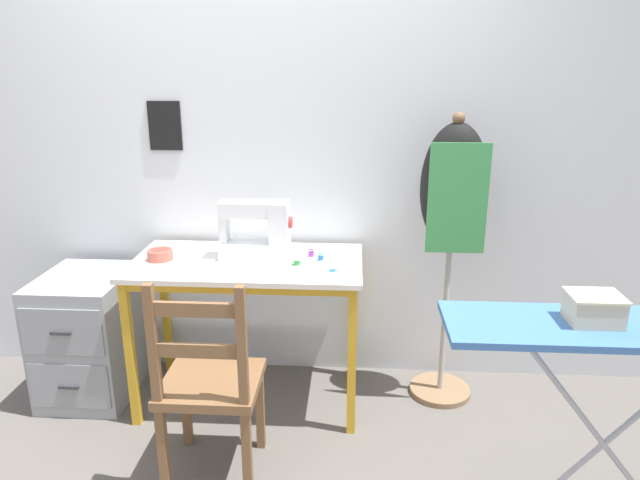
{
  "coord_description": "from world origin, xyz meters",
  "views": [
    {
      "loc": [
        0.52,
        -2.3,
        1.68
      ],
      "look_at": [
        0.36,
        0.27,
        0.89
      ],
      "focal_mm": 32.0,
      "sensor_mm": 36.0,
      "label": 1
    }
  ],
  "objects_px": {
    "thread_spool_far_edge": "(321,257)",
    "ironing_board": "(622,339)",
    "thread_spool_mid_table": "(311,253)",
    "fabric_bowl": "(160,254)",
    "thread_spool_near_machine": "(297,262)",
    "wooden_chair": "(210,385)",
    "storage_box": "(594,308)",
    "dress_form": "(453,202)",
    "sewing_machine": "(259,231)",
    "scissors": "(340,271)",
    "filing_cabinet": "(90,335)"
  },
  "relations": [
    {
      "from": "fabric_bowl",
      "to": "thread_spool_far_edge",
      "type": "relative_size",
      "value": 3.42
    },
    {
      "from": "wooden_chair",
      "to": "ironing_board",
      "type": "distance_m",
      "value": 1.53
    },
    {
      "from": "wooden_chair",
      "to": "dress_form",
      "type": "height_order",
      "value": "dress_form"
    },
    {
      "from": "wooden_chair",
      "to": "storage_box",
      "type": "height_order",
      "value": "storage_box"
    },
    {
      "from": "thread_spool_near_machine",
      "to": "thread_spool_far_edge",
      "type": "bearing_deg",
      "value": 34.94
    },
    {
      "from": "wooden_chair",
      "to": "storage_box",
      "type": "relative_size",
      "value": 5.49
    },
    {
      "from": "thread_spool_near_machine",
      "to": "thread_spool_far_edge",
      "type": "distance_m",
      "value": 0.13
    },
    {
      "from": "sewing_machine",
      "to": "thread_spool_far_edge",
      "type": "relative_size",
      "value": 9.72
    },
    {
      "from": "fabric_bowl",
      "to": "thread_spool_mid_table",
      "type": "xyz_separation_m",
      "value": [
        0.73,
        0.09,
        -0.01
      ]
    },
    {
      "from": "thread_spool_mid_table",
      "to": "thread_spool_near_machine",
      "type": "bearing_deg",
      "value": -113.94
    },
    {
      "from": "scissors",
      "to": "sewing_machine",
      "type": "bearing_deg",
      "value": 157.21
    },
    {
      "from": "thread_spool_near_machine",
      "to": "dress_form",
      "type": "xyz_separation_m",
      "value": [
        0.74,
        0.16,
        0.26
      ]
    },
    {
      "from": "fabric_bowl",
      "to": "thread_spool_near_machine",
      "type": "relative_size",
      "value": 2.78
    },
    {
      "from": "fabric_bowl",
      "to": "ironing_board",
      "type": "xyz_separation_m",
      "value": [
        1.82,
        -0.86,
        0.04
      ]
    },
    {
      "from": "fabric_bowl",
      "to": "ironing_board",
      "type": "distance_m",
      "value": 2.01
    },
    {
      "from": "fabric_bowl",
      "to": "scissors",
      "type": "bearing_deg",
      "value": -6.84
    },
    {
      "from": "fabric_bowl",
      "to": "wooden_chair",
      "type": "xyz_separation_m",
      "value": [
        0.37,
        -0.57,
        -0.36
      ]
    },
    {
      "from": "wooden_chair",
      "to": "storage_box",
      "type": "xyz_separation_m",
      "value": [
        1.35,
        -0.28,
        0.5
      ]
    },
    {
      "from": "thread_spool_mid_table",
      "to": "dress_form",
      "type": "bearing_deg",
      "value": 2.68
    },
    {
      "from": "sewing_machine",
      "to": "ironing_board",
      "type": "bearing_deg",
      "value": -34.53
    },
    {
      "from": "sewing_machine",
      "to": "thread_spool_near_machine",
      "type": "xyz_separation_m",
      "value": [
        0.2,
        -0.1,
        -0.12
      ]
    },
    {
      "from": "thread_spool_mid_table",
      "to": "fabric_bowl",
      "type": "bearing_deg",
      "value": -172.92
    },
    {
      "from": "scissors",
      "to": "thread_spool_near_machine",
      "type": "height_order",
      "value": "thread_spool_near_machine"
    },
    {
      "from": "thread_spool_near_machine",
      "to": "filing_cabinet",
      "type": "xyz_separation_m",
      "value": [
        -1.1,
        0.07,
        -0.45
      ]
    },
    {
      "from": "thread_spool_mid_table",
      "to": "thread_spool_far_edge",
      "type": "xyz_separation_m",
      "value": [
        0.05,
        -0.05,
        -0.0
      ]
    },
    {
      "from": "filing_cabinet",
      "to": "dress_form",
      "type": "xyz_separation_m",
      "value": [
        1.84,
        0.09,
        0.72
      ]
    },
    {
      "from": "sewing_machine",
      "to": "thread_spool_mid_table",
      "type": "relative_size",
      "value": 9.39
    },
    {
      "from": "thread_spool_mid_table",
      "to": "thread_spool_far_edge",
      "type": "relative_size",
      "value": 1.04
    },
    {
      "from": "ironing_board",
      "to": "scissors",
      "type": "bearing_deg",
      "value": 141.22
    },
    {
      "from": "sewing_machine",
      "to": "wooden_chair",
      "type": "distance_m",
      "value": 0.8
    },
    {
      "from": "filing_cabinet",
      "to": "sewing_machine",
      "type": "bearing_deg",
      "value": 2.12
    },
    {
      "from": "thread_spool_mid_table",
      "to": "sewing_machine",
      "type": "bearing_deg",
      "value": -173.73
    },
    {
      "from": "ironing_board",
      "to": "storage_box",
      "type": "distance_m",
      "value": 0.14
    },
    {
      "from": "sewing_machine",
      "to": "filing_cabinet",
      "type": "xyz_separation_m",
      "value": [
        -0.91,
        -0.03,
        -0.57
      ]
    },
    {
      "from": "thread_spool_mid_table",
      "to": "ironing_board",
      "type": "distance_m",
      "value": 1.44
    },
    {
      "from": "dress_form",
      "to": "storage_box",
      "type": "bearing_deg",
      "value": -72.63
    },
    {
      "from": "sewing_machine",
      "to": "dress_form",
      "type": "relative_size",
      "value": 0.24
    },
    {
      "from": "sewing_machine",
      "to": "ironing_board",
      "type": "height_order",
      "value": "sewing_machine"
    },
    {
      "from": "thread_spool_mid_table",
      "to": "storage_box",
      "type": "distance_m",
      "value": 1.37
    },
    {
      "from": "filing_cabinet",
      "to": "thread_spool_far_edge",
      "type": "bearing_deg",
      "value": 0.41
    },
    {
      "from": "filing_cabinet",
      "to": "thread_spool_mid_table",
      "type": "bearing_deg",
      "value": 3.03
    },
    {
      "from": "scissors",
      "to": "dress_form",
      "type": "distance_m",
      "value": 0.65
    },
    {
      "from": "thread_spool_near_machine",
      "to": "thread_spool_far_edge",
      "type": "xyz_separation_m",
      "value": [
        0.11,
        0.08,
        0.0
      ]
    },
    {
      "from": "thread_spool_near_machine",
      "to": "scissors",
      "type": "bearing_deg",
      "value": -18.23
    },
    {
      "from": "sewing_machine",
      "to": "thread_spool_mid_table",
      "type": "xyz_separation_m",
      "value": [
        0.25,
        0.03,
        -0.12
      ]
    },
    {
      "from": "sewing_machine",
      "to": "thread_spool_far_edge",
      "type": "height_order",
      "value": "sewing_machine"
    },
    {
      "from": "dress_form",
      "to": "storage_box",
      "type": "xyz_separation_m",
      "value": [
        0.3,
        -0.97,
        -0.12
      ]
    },
    {
      "from": "thread_spool_far_edge",
      "to": "ironing_board",
      "type": "bearing_deg",
      "value": -40.94
    },
    {
      "from": "fabric_bowl",
      "to": "sewing_machine",
      "type": "bearing_deg",
      "value": 7.5
    },
    {
      "from": "wooden_chair",
      "to": "filing_cabinet",
      "type": "xyz_separation_m",
      "value": [
        -0.79,
        0.6,
        -0.1
      ]
    }
  ]
}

